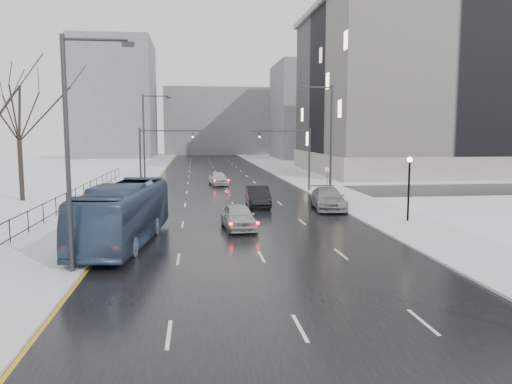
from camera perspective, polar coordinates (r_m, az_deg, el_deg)
name	(u,v)px	position (r m, az deg, el deg)	size (l,w,h in m)	color
road	(221,181)	(61.89, -4.07, 1.23)	(16.00, 150.00, 0.04)	black
cross_road	(227,193)	(49.98, -3.36, -0.11)	(130.00, 10.00, 0.04)	black
sidewalk_left	(134,182)	(62.24, -13.77, 1.13)	(5.00, 150.00, 0.16)	silver
sidewalk_right	(304,180)	(63.30, 5.46, 1.39)	(5.00, 150.00, 0.16)	silver
park_strip	(52,183)	(64.06, -22.24, 0.96)	(14.00, 150.00, 0.12)	white
tree_park_e	(23,202)	(48.32, -25.11, -1.01)	(9.45, 9.45, 13.50)	black
iron_fence	(33,217)	(33.42, -24.09, -2.62)	(0.06, 70.00, 1.30)	black
streetlight_r_mid	(328,137)	(43.04, 8.28, 6.19)	(2.95, 0.25, 10.00)	#2D2D33
streetlight_l_near	(73,143)	(22.10, -20.22, 5.29)	(2.95, 0.25, 10.00)	#2D2D33
streetlight_l_far	(146,136)	(53.75, -12.45, 6.21)	(2.95, 0.25, 10.00)	#2D2D33
lamppost_r_mid	(409,179)	(34.69, 17.10, 1.39)	(0.36, 0.36, 4.28)	black
mast_signal_right	(299,152)	(50.65, 4.94, 4.61)	(6.10, 0.33, 6.50)	#2D2D33
mast_signal_left	(151,152)	(49.73, -11.87, 4.45)	(6.10, 0.33, 6.50)	#2D2D33
no_uturn_sign	(327,173)	(47.31, 8.14, 2.22)	(0.60, 0.06, 2.70)	#2D2D33
civic_building	(444,99)	(82.99, 20.68, 9.97)	(41.00, 31.00, 24.80)	gray
bldg_far_right	(326,111)	(120.71, 8.04, 9.12)	(24.00, 20.00, 22.00)	slate
bldg_far_left	(116,100)	(128.16, -15.72, 10.14)	(18.00, 22.00, 28.00)	slate
bldg_far_center	(220,122)	(141.73, -4.18, 8.01)	(30.00, 18.00, 18.00)	slate
bus	(124,214)	(27.96, -14.85, -2.40)	(2.75, 11.76, 3.28)	#364B6A
sedan_center_near	(238,216)	(31.17, -2.04, -2.81)	(1.87, 4.65, 1.59)	#A8A9AC
sedan_right_near	(258,196)	(40.54, 0.21, -0.49)	(1.78, 5.11, 1.68)	black
sedan_right_far	(328,199)	(39.55, 8.22, -0.75)	(2.35, 5.77, 1.67)	gray
sedan_center_far	(218,178)	(57.15, -4.34, 1.57)	(1.85, 4.61, 1.57)	silver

